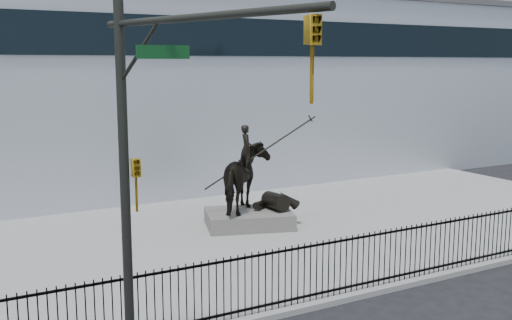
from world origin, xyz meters
TOP-DOWN VIEW (x-y plane):
  - ground at (0.00, 0.00)m, footprint 120.00×120.00m
  - plaza at (0.00, 7.00)m, footprint 30.00×12.00m
  - building at (0.00, 20.00)m, footprint 44.00×14.00m
  - picket_fence at (0.00, 1.25)m, footprint 22.10×0.10m
  - statue_plinth at (-0.29, 7.95)m, footprint 3.46×2.85m
  - equestrian_statue at (-0.23, 7.94)m, footprint 3.66×2.86m
  - traffic_signal_left at (-6.75, -0.62)m, footprint 1.52×4.84m

SIDE VIEW (x-z plane):
  - ground at x=0.00m, z-range 0.00..0.00m
  - plaza at x=0.00m, z-range 0.00..0.15m
  - statue_plinth at x=-0.29m, z-range 0.15..0.71m
  - picket_fence at x=0.00m, z-range 0.15..1.65m
  - equestrian_statue at x=-0.23m, z-range 0.26..3.50m
  - traffic_signal_left at x=-6.75m, z-range 0.53..7.53m
  - building at x=0.00m, z-range 0.00..9.00m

